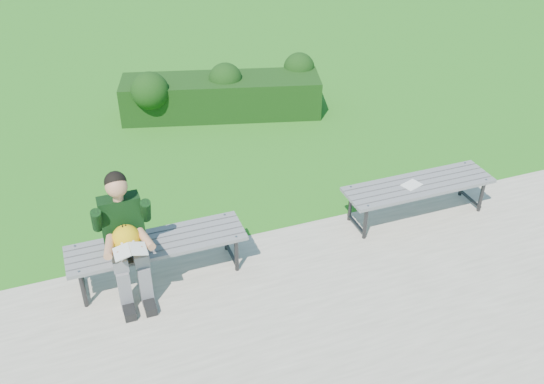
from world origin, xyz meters
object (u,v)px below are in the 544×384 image
object	(u,v)px
hedge	(220,93)
seated_boy	(125,234)
bench_left	(157,246)
bench_right	(419,187)
paper_sheet	(412,185)

from	to	relation	value
hedge	seated_boy	distance (m)	4.20
bench_left	bench_right	bearing A→B (deg)	0.54
bench_left	bench_right	distance (m)	3.09
paper_sheet	seated_boy	bearing A→B (deg)	-177.77
bench_right	paper_sheet	world-z (taller)	bench_right
bench_right	paper_sheet	size ratio (longest dim) A/B	6.96
seated_boy	paper_sheet	world-z (taller)	seated_boy
hedge	bench_left	xyz separation A→B (m)	(-1.71, -3.57, 0.05)
paper_sheet	hedge	bearing A→B (deg)	109.81
paper_sheet	bench_left	bearing A→B (deg)	-179.44
seated_boy	paper_sheet	distance (m)	3.30
hedge	paper_sheet	xyz separation A→B (m)	(1.27, -3.54, 0.11)
bench_left	bench_right	size ratio (longest dim) A/B	1.00
hedge	seated_boy	bearing A→B (deg)	-118.77
hedge	bench_right	world-z (taller)	hedge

